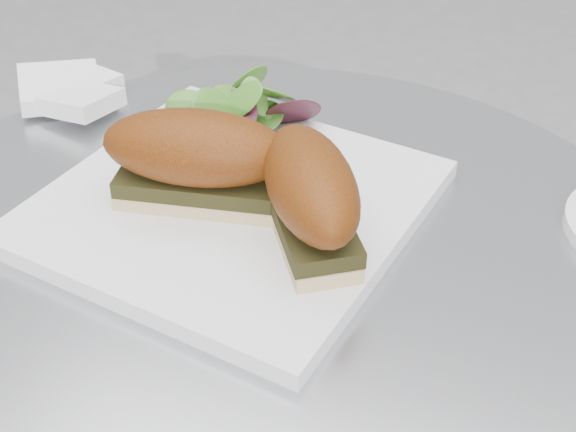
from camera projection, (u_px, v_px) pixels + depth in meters
name	position (u px, v px, depth m)	size (l,w,h in m)	color
plate	(232.00, 204.00, 0.67)	(0.29, 0.29, 0.02)	white
sandwich_left	(197.00, 157.00, 0.64)	(0.17, 0.10, 0.08)	#DCC489
sandwich_right	(310.00, 193.00, 0.60)	(0.14, 0.16, 0.08)	#DCC489
salad	(240.00, 115.00, 0.73)	(0.12, 0.12, 0.05)	#4C9330
napkin	(72.00, 99.00, 0.82)	(0.11, 0.11, 0.02)	white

